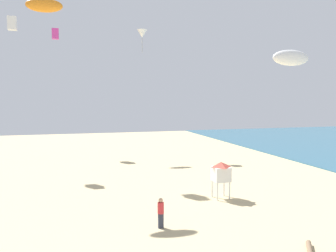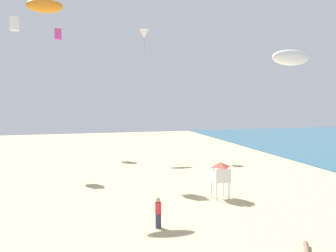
{
  "view_description": "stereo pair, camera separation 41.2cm",
  "coord_description": "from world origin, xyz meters",
  "px_view_note": "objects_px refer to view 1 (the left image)",
  "views": [
    {
      "loc": [
        -1.83,
        -10.12,
        6.98
      ],
      "look_at": [
        5.55,
        15.84,
        4.81
      ],
      "focal_mm": 37.67,
      "sensor_mm": 36.0,
      "label": 1
    },
    {
      "loc": [
        -1.43,
        -10.23,
        6.98
      ],
      "look_at": [
        5.55,
        15.84,
        4.81
      ],
      "focal_mm": 37.67,
      "sensor_mm": 36.0,
      "label": 2
    }
  ],
  "objects_px": {
    "kite_white_parafoil": "(291,58)",
    "kite_orange_parafoil": "(44,5)",
    "lifeguard_stand": "(221,172)",
    "kite_magenta_box_2": "(55,34)",
    "kite_white_delta_2": "(142,34)",
    "kite_white_box": "(12,23)",
    "kite_flyer": "(161,211)"
  },
  "relations": [
    {
      "from": "kite_white_parafoil",
      "to": "kite_orange_parafoil",
      "type": "bearing_deg",
      "value": 158.01
    },
    {
      "from": "lifeguard_stand",
      "to": "kite_magenta_box_2",
      "type": "relative_size",
      "value": 1.93
    },
    {
      "from": "kite_white_delta_2",
      "to": "kite_magenta_box_2",
      "type": "height_order",
      "value": "kite_magenta_box_2"
    },
    {
      "from": "kite_orange_parafoil",
      "to": "kite_white_parafoil",
      "type": "bearing_deg",
      "value": -21.99
    },
    {
      "from": "kite_white_parafoil",
      "to": "kite_magenta_box_2",
      "type": "bearing_deg",
      "value": 119.05
    },
    {
      "from": "kite_white_delta_2",
      "to": "kite_orange_parafoil",
      "type": "height_order",
      "value": "kite_white_delta_2"
    },
    {
      "from": "kite_white_parafoil",
      "to": "kite_magenta_box_2",
      "type": "xyz_separation_m",
      "value": [
        -15.46,
        27.83,
        5.55
      ]
    },
    {
      "from": "lifeguard_stand",
      "to": "kite_white_parafoil",
      "type": "height_order",
      "value": "kite_white_parafoil"
    },
    {
      "from": "lifeguard_stand",
      "to": "kite_white_delta_2",
      "type": "bearing_deg",
      "value": 96.78
    },
    {
      "from": "kite_white_box",
      "to": "kite_magenta_box_2",
      "type": "distance_m",
      "value": 10.75
    },
    {
      "from": "lifeguard_stand",
      "to": "kite_white_delta_2",
      "type": "height_order",
      "value": "kite_white_delta_2"
    },
    {
      "from": "lifeguard_stand",
      "to": "kite_white_box",
      "type": "relative_size",
      "value": 1.98
    },
    {
      "from": "kite_white_parafoil",
      "to": "kite_flyer",
      "type": "bearing_deg",
      "value": -165.7
    },
    {
      "from": "kite_flyer",
      "to": "kite_orange_parafoil",
      "type": "xyz_separation_m",
      "value": [
        -6.09,
        8.68,
        12.47
      ]
    },
    {
      "from": "kite_flyer",
      "to": "kite_white_delta_2",
      "type": "distance_m",
      "value": 29.43
    },
    {
      "from": "lifeguard_stand",
      "to": "kite_white_delta_2",
      "type": "distance_m",
      "value": 24.94
    },
    {
      "from": "kite_white_parafoil",
      "to": "kite_white_box",
      "type": "xyz_separation_m",
      "value": [
        -19.18,
        17.79,
        4.66
      ]
    },
    {
      "from": "kite_white_delta_2",
      "to": "kite_orange_parafoil",
      "type": "distance_m",
      "value": 19.9
    },
    {
      "from": "kite_white_delta_2",
      "to": "kite_orange_parafoil",
      "type": "xyz_separation_m",
      "value": [
        -10.44,
        -16.89,
        -1.44
      ]
    },
    {
      "from": "kite_flyer",
      "to": "kite_white_delta_2",
      "type": "height_order",
      "value": "kite_white_delta_2"
    },
    {
      "from": "kite_white_box",
      "to": "kite_magenta_box_2",
      "type": "height_order",
      "value": "kite_magenta_box_2"
    },
    {
      "from": "kite_white_delta_2",
      "to": "kite_orange_parafoil",
      "type": "relative_size",
      "value": 1.11
    },
    {
      "from": "kite_orange_parafoil",
      "to": "kite_magenta_box_2",
      "type": "xyz_separation_m",
      "value": [
        0.08,
        21.55,
        1.74
      ]
    },
    {
      "from": "kite_flyer",
      "to": "kite_magenta_box_2",
      "type": "height_order",
      "value": "kite_magenta_box_2"
    },
    {
      "from": "kite_flyer",
      "to": "lifeguard_stand",
      "type": "relative_size",
      "value": 0.64
    },
    {
      "from": "lifeguard_stand",
      "to": "kite_white_box",
      "type": "bearing_deg",
      "value": 137.53
    },
    {
      "from": "kite_white_delta_2",
      "to": "lifeguard_stand",
      "type": "bearing_deg",
      "value": -87.04
    },
    {
      "from": "kite_white_parafoil",
      "to": "kite_orange_parafoil",
      "type": "relative_size",
      "value": 1.07
    },
    {
      "from": "kite_white_delta_2",
      "to": "kite_white_box",
      "type": "relative_size",
      "value": 2.16
    },
    {
      "from": "kite_white_delta_2",
      "to": "kite_magenta_box_2",
      "type": "bearing_deg",
      "value": 155.74
    },
    {
      "from": "kite_orange_parafoil",
      "to": "kite_magenta_box_2",
      "type": "distance_m",
      "value": 21.62
    },
    {
      "from": "kite_white_parafoil",
      "to": "kite_orange_parafoil",
      "type": "xyz_separation_m",
      "value": [
        -15.54,
        6.28,
        3.82
      ]
    }
  ]
}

